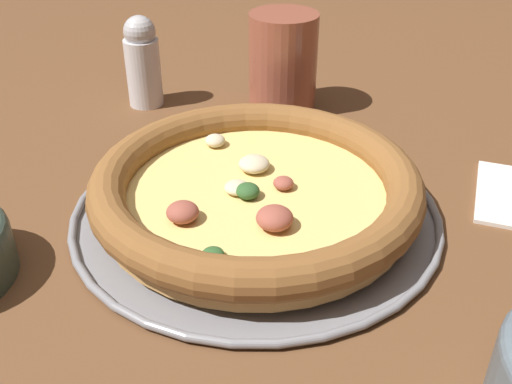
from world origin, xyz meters
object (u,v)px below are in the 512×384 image
at_px(pizza, 256,188).
at_px(pepper_shaker, 143,62).
at_px(drinking_cup, 283,63).
at_px(pizza_tray, 256,211).

distance_m(pizza, pepper_shaker, 0.29).
bearing_deg(pizza, drinking_cup, 110.58).
relative_size(pizza, drinking_cup, 2.51).
relative_size(drinking_cup, pepper_shaker, 1.06).
bearing_deg(pizza_tray, pizza, -98.52).
distance_m(pizza_tray, pepper_shaker, 0.29).
bearing_deg(pizza, pizza_tray, 81.48).
height_order(pizza_tray, drinking_cup, drinking_cup).
xyz_separation_m(pizza_tray, pepper_shaker, (-0.24, 0.15, 0.05)).
bearing_deg(pizza, pepper_shaker, 147.45).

